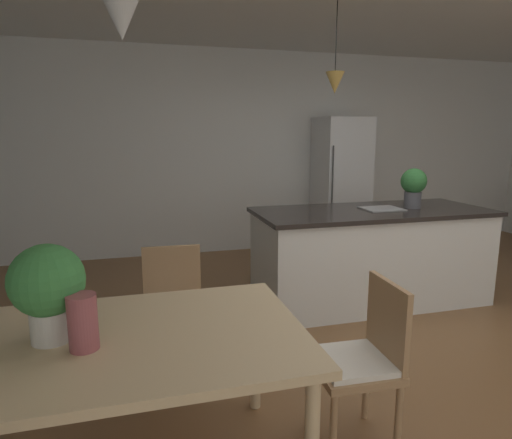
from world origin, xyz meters
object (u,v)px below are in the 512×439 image
at_px(potted_plant_on_island, 414,185).
at_px(potted_plant_on_table, 47,286).
at_px(chair_kitchen_end, 362,358).
at_px(kitchen_island, 370,255).
at_px(dining_table, 91,354).
at_px(refrigerator, 341,185).
at_px(vase_on_dining_table, 83,322).
at_px(chair_far_right, 174,310).

height_order(potted_plant_on_island, potted_plant_on_table, potted_plant_on_island).
bearing_deg(chair_kitchen_end, potted_plant_on_island, 50.18).
bearing_deg(kitchen_island, chair_kitchen_end, -120.81).
relative_size(dining_table, refrigerator, 1.01).
xyz_separation_m(dining_table, vase_on_dining_table, (-0.01, -0.08, 0.18)).
relative_size(chair_kitchen_end, vase_on_dining_table, 3.78).
bearing_deg(refrigerator, potted_plant_on_island, -94.94).
relative_size(chair_far_right, potted_plant_on_table, 2.09).
distance_m(chair_far_right, refrigerator, 3.79).
relative_size(refrigerator, vase_on_dining_table, 7.93).
distance_m(chair_kitchen_end, potted_plant_on_island, 2.42).
relative_size(dining_table, chair_kitchen_end, 2.12).
xyz_separation_m(potted_plant_on_table, vase_on_dining_table, (0.14, -0.12, -0.13)).
distance_m(chair_kitchen_end, kitchen_island, 2.08).
relative_size(chair_far_right, vase_on_dining_table, 3.78).
xyz_separation_m(chair_far_right, vase_on_dining_table, (-0.43, -0.95, 0.38)).
distance_m(dining_table, chair_kitchen_end, 1.31).
height_order(chair_far_right, chair_kitchen_end, same).
xyz_separation_m(chair_far_right, kitchen_island, (1.94, 0.91, -0.01)).
xyz_separation_m(dining_table, potted_plant_on_table, (-0.15, 0.04, 0.31)).
bearing_deg(dining_table, refrigerator, 51.20).
bearing_deg(potted_plant_on_table, vase_on_dining_table, -39.81).
bearing_deg(refrigerator, dining_table, -128.80).
bearing_deg(chair_far_right, refrigerator, 47.79).
bearing_deg(refrigerator, kitchen_island, -107.36).
bearing_deg(vase_on_dining_table, chair_kitchen_end, 3.26).
height_order(chair_far_right, potted_plant_on_table, potted_plant_on_table).
xyz_separation_m(kitchen_island, potted_plant_on_table, (-2.51, -1.75, 0.52)).
height_order(dining_table, potted_plant_on_table, potted_plant_on_table).
bearing_deg(dining_table, chair_kitchen_end, -0.10).
relative_size(refrigerator, potted_plant_on_table, 4.38).
height_order(refrigerator, potted_plant_on_table, refrigerator).
bearing_deg(chair_kitchen_end, kitchen_island, 59.19).
height_order(refrigerator, vase_on_dining_table, refrigerator).
xyz_separation_m(refrigerator, potted_plant_on_island, (-0.16, -1.88, 0.21)).
height_order(refrigerator, potted_plant_on_island, refrigerator).
relative_size(refrigerator, potted_plant_on_island, 4.81).
xyz_separation_m(dining_table, kitchen_island, (2.36, 1.79, -0.21)).
bearing_deg(vase_on_dining_table, potted_plant_on_island, 33.69).
height_order(chair_kitchen_end, kitchen_island, kitchen_island).
bearing_deg(chair_far_right, potted_plant_on_table, -124.21).
bearing_deg(potted_plant_on_table, refrigerator, 49.48).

